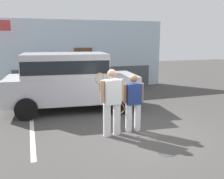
{
  "coord_description": "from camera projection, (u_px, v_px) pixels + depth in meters",
  "views": [
    {
      "loc": [
        -2.76,
        -5.86,
        2.56
      ],
      "look_at": [
        -0.42,
        1.2,
        1.05
      ],
      "focal_mm": 40.38,
      "sensor_mm": 36.0,
      "label": 1
    }
  ],
  "objects": [
    {
      "name": "parking_stripe_0",
      "position": [
        32.0,
        128.0,
        7.35
      ],
      "size": [
        0.12,
        4.4,
        0.01
      ],
      "primitive_type": "cube",
      "color": "silver",
      "rests_on": "ground_plane"
    },
    {
      "name": "house_frontage",
      "position": [
        85.0,
        57.0,
        12.92
      ],
      "size": [
        8.44,
        0.4,
        3.47
      ],
      "color": "silver",
      "rests_on": "ground_plane"
    },
    {
      "name": "parked_suv",
      "position": [
        70.0,
        79.0,
        9.05
      ],
      "size": [
        4.76,
        2.51,
        2.05
      ],
      "rotation": [
        0.0,
        0.0,
        -0.09
      ],
      "color": "#B7B7BC",
      "rests_on": "ground_plane"
    },
    {
      "name": "ground_plane",
      "position": [
        141.0,
        135.0,
        6.81
      ],
      "size": [
        40.0,
        40.0,
        0.0
      ],
      "primitive_type": "plane",
      "color": "#423F3D"
    },
    {
      "name": "potted_plant_by_porch",
      "position": [
        127.0,
        80.0,
        12.8
      ],
      "size": [
        0.68,
        0.68,
        0.9
      ],
      "color": "gray",
      "rests_on": "ground_plane"
    },
    {
      "name": "tennis_player_woman",
      "position": [
        133.0,
        102.0,
        6.97
      ],
      "size": [
        0.86,
        0.26,
        1.6
      ],
      "rotation": [
        0.0,
        0.0,
        3.11
      ],
      "color": "white",
      "rests_on": "ground_plane"
    },
    {
      "name": "tennis_player_man",
      "position": [
        112.0,
        101.0,
        6.63
      ],
      "size": [
        0.79,
        0.34,
        1.79
      ],
      "rotation": [
        0.0,
        0.0,
        3.29
      ],
      "color": "white",
      "rests_on": "ground_plane"
    }
  ]
}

